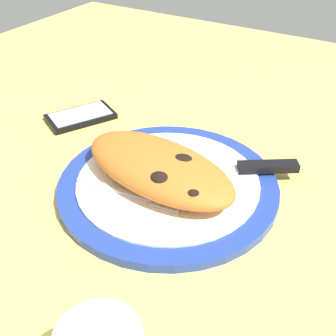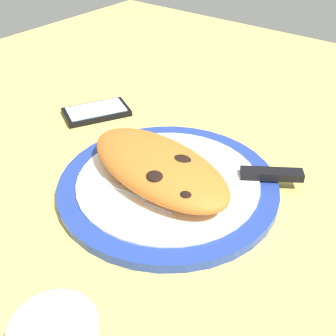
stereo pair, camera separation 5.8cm
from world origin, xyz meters
The scene contains 6 objects.
ground_plane centered at (0.00, 0.00, -1.50)cm, with size 150.00×150.00×3.00cm, color #EACC60.
plate centered at (0.00, 0.00, 0.77)cm, with size 31.00×31.00×1.63cm.
calzone centered at (-1.01, -0.88, 3.98)cm, with size 25.64×15.41×4.69cm.
fork centered at (-1.44, -5.33, 1.83)cm, with size 15.54×3.64×0.40cm.
knife centered at (8.15, 7.30, 2.11)cm, with size 20.56×14.62×1.20cm.
smartphone centered at (-24.09, 9.37, 0.56)cm, with size 11.39×13.48×1.16cm.
Camera 2 is at (28.86, -37.07, 37.26)cm, focal length 44.92 mm.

